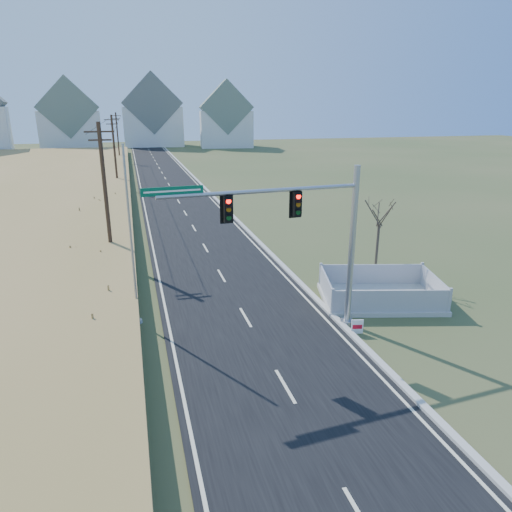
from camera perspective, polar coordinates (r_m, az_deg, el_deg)
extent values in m
plane|color=#3A4C24|center=(19.12, 1.68, -12.85)|extent=(260.00, 260.00, 0.00)
cube|color=black|center=(66.57, -11.16, 9.28)|extent=(8.00, 180.00, 0.06)
cube|color=#B2AFA8|center=(66.99, -7.58, 9.56)|extent=(0.30, 180.00, 0.18)
cylinder|color=#422D1E|center=(31.16, -18.29, 7.34)|extent=(0.26, 0.26, 9.00)
cube|color=#422D1E|center=(30.74, -19.02, 14.48)|extent=(1.80, 0.10, 0.10)
cube|color=#422D1E|center=(30.76, -18.92, 13.56)|extent=(1.40, 0.10, 0.10)
cylinder|color=#422D1E|center=(60.92, -17.25, 12.27)|extent=(0.26, 0.26, 9.00)
cube|color=#422D1E|center=(60.70, -17.60, 15.93)|extent=(1.80, 0.10, 0.10)
cube|color=#422D1E|center=(60.71, -17.56, 15.46)|extent=(1.40, 0.10, 0.10)
cylinder|color=#422D1E|center=(90.83, -16.89, 13.97)|extent=(0.26, 0.26, 9.00)
cube|color=#422D1E|center=(90.69, -17.12, 16.42)|extent=(1.80, 0.10, 0.10)
cube|color=#422D1E|center=(90.70, -17.09, 16.10)|extent=(1.40, 0.10, 0.10)
cube|color=silver|center=(124.47, -22.14, 14.35)|extent=(14.66, 10.95, 9.00)
cube|color=slate|center=(124.36, -22.44, 16.82)|extent=(14.93, 11.17, 14.26)
cube|color=silver|center=(127.94, -12.76, 15.49)|extent=(15.00, 10.00, 10.00)
cube|color=slate|center=(127.85, -12.95, 18.12)|extent=(15.27, 10.20, 15.27)
cube|color=silver|center=(122.33, -3.77, 15.54)|extent=(13.87, 10.31, 9.00)
cube|color=slate|center=(122.22, -3.82, 18.07)|extent=(14.12, 10.51, 13.24)
cylinder|color=#9EA0A5|center=(22.32, 11.28, -8.10)|extent=(0.64, 0.64, 0.21)
cylinder|color=#9EA0A5|center=(21.00, 11.88, 0.85)|extent=(0.28, 0.28, 7.49)
cylinder|color=#9EA0A5|center=(18.48, 0.91, 8.13)|extent=(8.55, 0.78, 0.17)
cube|color=black|center=(19.16, 5.13, 6.52)|extent=(0.36, 0.30, 1.05)
cube|color=black|center=(18.14, -3.56, 5.90)|extent=(0.36, 0.30, 1.05)
cube|color=#045436|center=(17.53, -10.41, 8.00)|extent=(2.35, 0.21, 0.32)
cube|color=#B7B5AD|center=(25.28, 15.14, -5.17)|extent=(6.90, 5.52, 0.23)
cube|color=#ACACB1|center=(23.33, 16.52, -5.45)|extent=(5.59, 1.52, 1.15)
cube|color=#ACACB1|center=(26.75, 14.18, -2.20)|extent=(5.59, 1.52, 1.15)
cube|color=#ACACB1|center=(24.39, 8.75, -3.84)|extent=(1.04, 3.73, 1.15)
cube|color=#ACACB1|center=(25.97, 21.39, -3.55)|extent=(1.04, 3.73, 1.15)
cube|color=white|center=(21.41, 12.53, -8.61)|extent=(0.55, 0.16, 0.69)
cube|color=red|center=(21.38, 12.55, -8.64)|extent=(0.44, 0.11, 0.20)
cylinder|color=#B7B5AD|center=(22.74, -14.51, -7.91)|extent=(0.38, 0.38, 0.17)
cylinder|color=#9EA0A5|center=(21.30, -15.36, 2.09)|extent=(0.10, 0.10, 8.38)
cylinder|color=#4C3F33|center=(27.89, 14.86, 0.51)|extent=(0.15, 0.15, 3.39)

